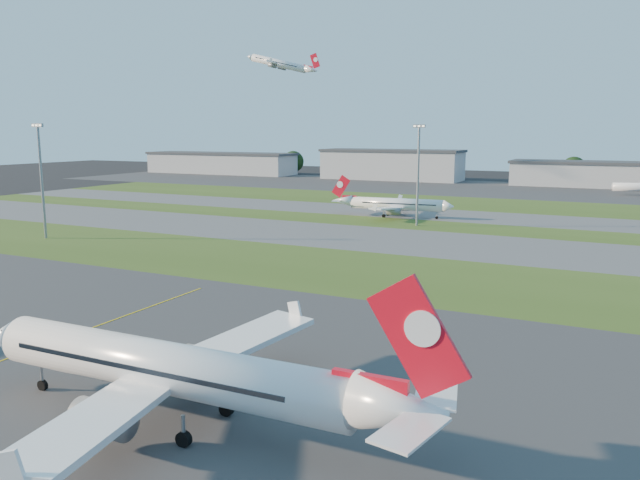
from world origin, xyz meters
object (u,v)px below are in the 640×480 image
Objects in this scene: light_mast_west at (41,173)px; light_mast_centre at (418,168)px; airliner_taxiing at (396,204)px; airliner_parked at (169,370)px.

light_mast_west and light_mast_centre have the same top height.
light_mast_west is (-59.40, -69.58, 11.19)m from airliner_taxiing.
light_mast_centre is at bearing 123.29° from airliner_taxiing.
airliner_parked is 131.81m from airliner_taxiing.
airliner_parked is 1.27× the size of airliner_taxiing.
airliner_taxiing is (-25.90, 129.23, -0.99)m from airliner_parked.
airliner_parked is at bearing 96.65° from airliner_taxiing.
light_mast_centre reaches higher than airliner_taxiing.
light_mast_centre is (-15.30, 115.65, 10.20)m from airliner_parked.
airliner_parked reaches higher than airliner_taxiing.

